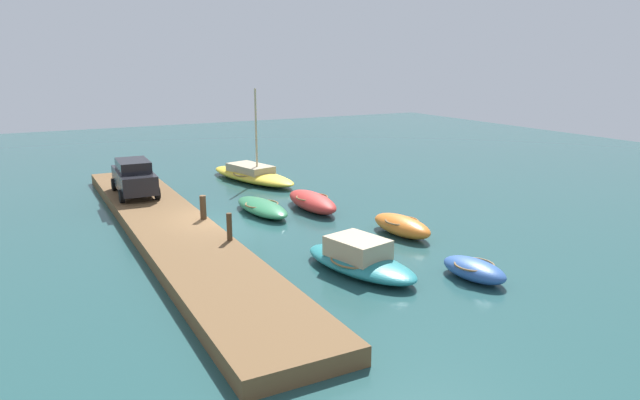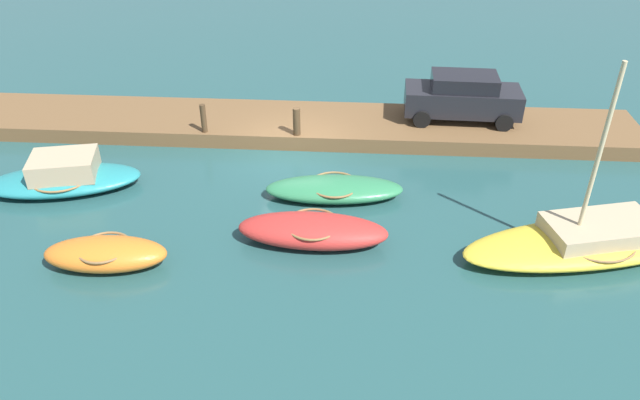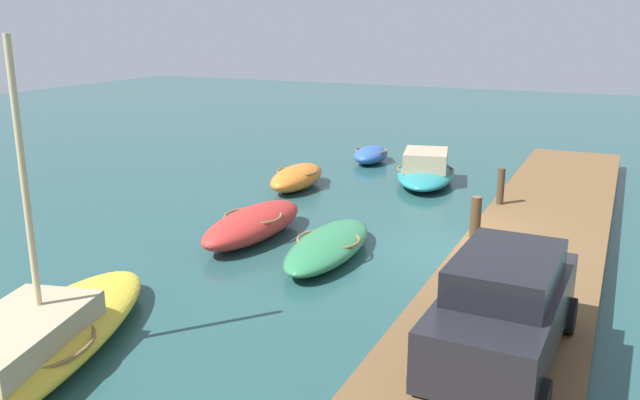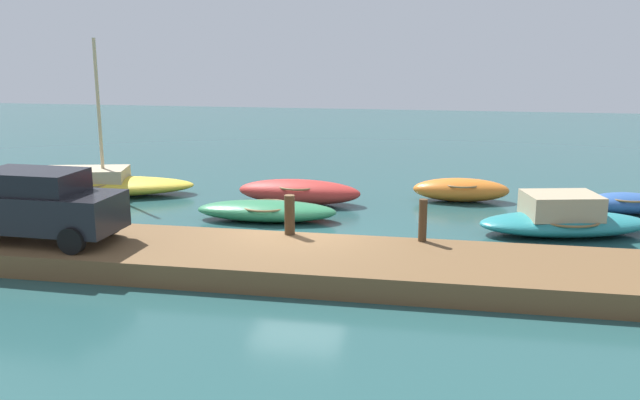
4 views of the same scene
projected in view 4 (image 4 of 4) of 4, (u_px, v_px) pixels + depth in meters
ground_plane at (298, 248)px, 18.16m from camera, size 84.00×84.00×0.00m
dock_platform at (279, 261)px, 16.16m from camera, size 25.58×3.30×0.55m
rowboat_green at (266, 211)px, 20.96m from camera, size 4.46×1.82×0.62m
sailboat_yellow at (89, 184)px, 24.53m from camera, size 7.83×4.02×5.59m
rowboat_red at (299, 192)px, 23.22m from camera, size 4.32×1.64×0.83m
motorboat_teal at (563, 219)px, 19.40m from camera, size 5.22×3.07×1.20m
dinghy_blue at (626, 203)px, 21.90m from camera, size 2.63×1.51×0.67m
rowboat_orange at (461, 190)px, 23.61m from camera, size 3.39×1.54×0.80m
mooring_post_west at (290, 215)px, 17.34m from camera, size 0.27×0.27×1.03m
mooring_post_mid_west at (423, 220)px, 16.72m from camera, size 0.21×0.21×1.07m
parked_car at (35, 205)px, 16.69m from camera, size 4.31×2.00×1.78m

